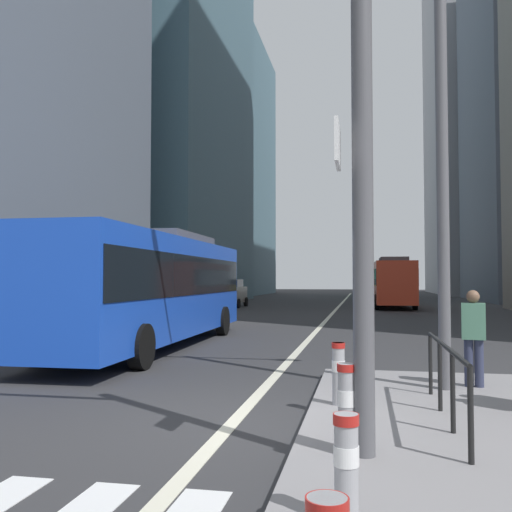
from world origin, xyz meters
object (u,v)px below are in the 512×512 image
sedan_white_oncoming (17,315)px  city_bus_red_distant (368,280)px  car_receding_far (382,290)px  bollard_left (346,462)px  street_lamp_post (441,82)px  car_oncoming_mid (229,293)px  car_receding_near (371,290)px  traffic_signal_gantry (170,88)px  bollard_right (347,404)px  city_bus_blue_oncoming (152,284)px  city_bus_red_receding (392,281)px  bollard_back (338,370)px  pedestrian_far (473,333)px

sedan_white_oncoming → city_bus_red_distant: bearing=78.9°
car_receding_far → bollard_left: 48.70m
street_lamp_post → bollard_left: bearing=-104.8°
city_bus_red_distant → car_oncoming_mid: 27.55m
car_receding_near → traffic_signal_gantry: bearing=-93.4°
bollard_left → bollard_right: bearing=91.6°
city_bus_blue_oncoming → bollard_left: city_bus_blue_oncoming is taller
city_bus_red_receding → bollard_back: city_bus_red_receding is taller
traffic_signal_gantry → bollard_left: traffic_signal_gantry is taller
city_bus_red_distant → bollard_back: city_bus_red_distant is taller
traffic_signal_gantry → pedestrian_far: bearing=46.3°
car_receding_far → bollard_left: size_ratio=5.24×
car_receding_near → bollard_right: (-0.84, -46.22, -0.32)m
sedan_white_oncoming → city_bus_red_distant: city_bus_red_distant is taller
car_receding_near → pedestrian_far: (1.17, -42.12, 0.06)m
traffic_signal_gantry → bollard_right: traffic_signal_gantry is taller
city_bus_red_receding → bollard_right: size_ratio=11.35×
car_receding_near → car_receding_far: same height
car_oncoming_mid → street_lamp_post: (10.54, -28.48, 4.29)m
car_oncoming_mid → street_lamp_post: bearing=-69.7°
city_bus_blue_oncoming → traffic_signal_gantry: 10.44m
city_bus_red_distant → car_receding_far: bearing=-84.1°
city_bus_red_receding → city_bus_red_distant: same height
pedestrian_far → traffic_signal_gantry: bearing=-133.7°
car_receding_near → city_bus_red_receding: bearing=-83.8°
car_oncoming_mid → car_receding_near: (9.89, 13.95, 0.00)m
bollard_back → pedestrian_far: bearing=39.4°
street_lamp_post → sedan_white_oncoming: bearing=158.8°
bollard_left → bollard_back: bearing=93.3°
city_bus_red_receding → bollard_back: bearing=-94.1°
city_bus_red_receding → car_receding_near: 11.92m
city_bus_blue_oncoming → city_bus_red_receding: (7.95, 25.00, -0.00)m
city_bus_blue_oncoming → traffic_signal_gantry: size_ratio=1.87×
city_bus_red_distant → pedestrian_far: bearing=-88.6°
bollard_back → bollard_left: bearing=-86.7°
bollard_back → city_bus_blue_oncoming: bearing=128.5°
sedan_white_oncoming → car_receding_far: 40.59m
car_oncoming_mid → street_lamp_post: street_lamp_post is taller
sedan_white_oncoming → bollard_right: size_ratio=4.62×
city_bus_blue_oncoming → sedan_white_oncoming: size_ratio=2.75×
car_receding_far → city_bus_red_receding: bearing=-88.6°
city_bus_red_receding → car_receding_near: (-1.28, 11.83, -0.85)m
city_bus_red_distant → bollard_back: size_ratio=12.69×
traffic_signal_gantry → bollard_right: 3.96m
car_receding_far → bollard_back: 44.73m
street_lamp_post → city_bus_red_distant: bearing=90.9°
car_receding_near → bollard_left: (-0.79, -47.90, -0.39)m
car_receding_far → bollard_right: size_ratio=4.54×
pedestrian_far → bollard_left: bearing=-108.7°
sedan_white_oncoming → city_bus_red_distant: 51.08m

